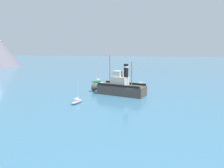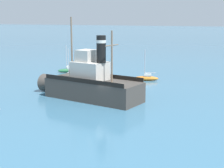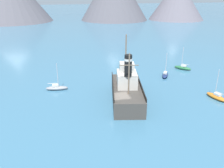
% 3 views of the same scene
% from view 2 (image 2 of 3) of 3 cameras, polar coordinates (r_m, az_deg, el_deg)
% --- Properties ---
extents(ground_plane, '(600.00, 600.00, 0.00)m').
position_cam_2_polar(ground_plane, '(39.22, -0.23, -3.55)').
color(ground_plane, teal).
extents(old_tugboat, '(7.03, 14.79, 9.90)m').
position_cam_2_polar(old_tugboat, '(42.02, -3.79, -0.01)').
color(old_tugboat, '#423D38').
rests_on(old_tugboat, ground).
extents(sailboat_green, '(3.21, 3.67, 4.90)m').
position_cam_2_polar(sailboat_green, '(62.31, -7.25, 2.33)').
color(sailboat_green, '#286B3D').
rests_on(sailboat_green, ground).
extents(sailboat_orange, '(1.88, 3.95, 4.90)m').
position_cam_2_polar(sailboat_orange, '(54.22, 5.75, 1.03)').
color(sailboat_orange, orange).
rests_on(sailboat_orange, ground).
extents(sailboat_navy, '(2.88, 3.83, 4.90)m').
position_cam_2_polar(sailboat_navy, '(55.59, -7.03, 1.25)').
color(sailboat_navy, navy).
rests_on(sailboat_navy, ground).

